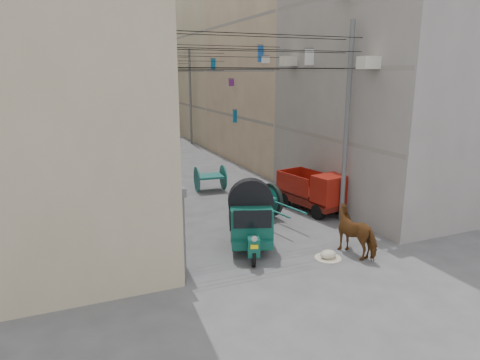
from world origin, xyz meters
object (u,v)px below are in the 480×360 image
auto_rickshaw (251,218)px  distant_car_green (129,120)px  feed_sack (328,254)px  distant_car_grey (159,129)px  tonga_cart (259,202)px  second_cart (210,178)px  distant_car_white (149,169)px  mini_truck (318,193)px  horse (358,232)px

auto_rickshaw → distant_car_green: 39.01m
auto_rickshaw → feed_sack: 2.88m
feed_sack → distant_car_green: 40.69m
distant_car_green → distant_car_grey: bearing=105.7°
tonga_cart → feed_sack: (0.44, -4.53, -0.62)m
second_cart → distant_car_white: 4.43m
auto_rickshaw → distant_car_grey: auto_rickshaw is taller
tonga_cart → mini_truck: mini_truck is taller
distant_car_grey → second_cart: bearing=-91.2°
tonga_cart → mini_truck: (2.76, -0.23, 0.13)m
distant_car_grey → distant_car_white: bearing=-100.0°
mini_truck → horse: size_ratio=1.85×
horse → distant_car_green: (-1.54, 40.73, -0.18)m
horse → distant_car_green: size_ratio=0.45×
feed_sack → auto_rickshaw: bearing=140.5°
feed_sack → horse: horse is taller
auto_rickshaw → feed_sack: size_ratio=5.13×
auto_rickshaw → mini_truck: size_ratio=0.82×
mini_truck → second_cart: mini_truck is taller
mini_truck → distant_car_grey: 26.73m
tonga_cart → horse: 4.83m
second_cart → horse: 9.84m
tonga_cart → horse: (1.56, -4.57, 0.04)m
tonga_cart → distant_car_grey: (1.54, 26.48, -0.13)m
distant_car_green → auto_rickshaw: bearing=94.4°
auto_rickshaw → horse: bearing=-9.0°
auto_rickshaw → distant_car_white: size_ratio=0.75×
mini_truck → distant_car_green: (-2.74, 36.39, -0.27)m
mini_truck → auto_rickshaw: bearing=-160.3°
horse → distant_car_green: 40.76m
distant_car_white → distant_car_grey: size_ratio=1.00×
tonga_cart → mini_truck: bearing=-16.6°
auto_rickshaw → distant_car_white: bearing=116.1°
mini_truck → horse: bearing=-116.1°
horse → distant_car_green: horse is taller
distant_car_grey → auto_rickshaw: bearing=-92.1°
feed_sack → mini_truck: bearing=61.7°
second_cart → distant_car_white: bearing=129.0°
horse → distant_car_white: bearing=-85.0°
second_cart → distant_car_green: (0.46, 31.09, -0.09)m
mini_truck → distant_car_white: (-5.68, 8.96, -0.23)m
auto_rickshaw → distant_car_white: auto_rickshaw is taller
distant_car_white → distant_car_grey: 18.29m
distant_car_white → distant_car_green: bearing=-98.9°
horse → distant_car_white: (-4.48, 13.31, -0.15)m
mini_truck → distant_car_white: mini_truck is taller
second_cart → distant_car_green: second_cart is taller
auto_rickshaw → distant_car_green: size_ratio=0.68×
second_cart → feed_sack: 9.65m
auto_rickshaw → horse: 3.67m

